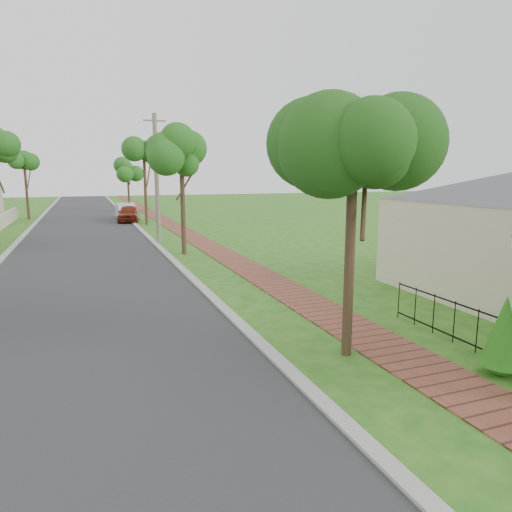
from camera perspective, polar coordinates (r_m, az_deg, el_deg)
ground at (r=7.59m, az=5.65°, el=-20.46°), size 160.00×160.00×0.00m
road at (r=26.12m, az=-20.49°, el=1.06°), size 7.00×120.00×0.02m
kerb_right at (r=26.37m, az=-12.55°, el=1.54°), size 0.30×120.00×0.10m
kerb_left at (r=26.38m, az=-28.43°, el=0.55°), size 0.30×120.00×0.10m
sidewalk at (r=26.85m, az=-7.05°, el=1.86°), size 1.50×120.00×0.03m
street_trees at (r=32.68m, az=-20.86°, el=10.74°), size 10.70×37.65×5.89m
parked_car_red at (r=38.78m, az=-15.65°, el=5.12°), size 2.19×4.14×1.34m
parked_car_white at (r=40.96m, az=-15.93°, el=5.39°), size 1.63×4.24×1.38m
near_tree at (r=9.61m, az=12.15°, el=13.89°), size 2.21×2.21×5.67m
utility_pole at (r=26.12m, az=-12.31°, el=9.43°), size 1.20×0.24×7.11m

